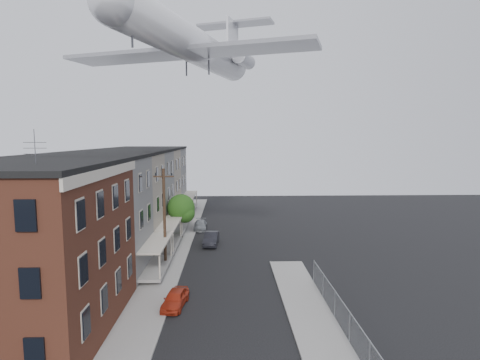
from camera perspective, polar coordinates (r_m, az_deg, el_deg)
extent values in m
cube|color=gray|center=(41.05, -9.73, -10.11)|extent=(3.00, 62.00, 0.12)
cube|color=gray|center=(24.55, 11.93, -21.97)|extent=(3.00, 26.00, 0.12)
cube|color=gray|center=(40.87, -7.68, -10.14)|extent=(0.15, 62.00, 0.14)
cube|color=gray|center=(24.27, 8.34, -22.22)|extent=(0.15, 26.00, 0.14)
cube|color=#3D1D13|center=(25.97, -30.00, -9.36)|extent=(10.00, 12.00, 10.00)
cube|color=black|center=(25.15, -30.66, 2.04)|extent=(10.30, 12.30, 0.30)
cube|color=beige|center=(23.16, -19.52, 1.15)|extent=(0.16, 12.20, 0.60)
cylinder|color=#515156|center=(22.40, -28.78, 4.28)|extent=(0.04, 0.04, 2.00)
cube|color=slate|center=(34.38, -22.50, -5.27)|extent=(10.00, 7.00, 10.00)
cube|color=black|center=(33.76, -22.87, 3.32)|extent=(10.25, 7.00, 0.30)
cube|color=gray|center=(33.95, -12.57, -12.87)|extent=(1.80, 6.40, 0.25)
cube|color=beige|center=(33.30, -12.66, -9.29)|extent=(1.90, 6.50, 0.15)
cube|color=gray|center=(40.88, -19.03, -3.33)|extent=(10.00, 7.00, 10.00)
cube|color=black|center=(40.36, -19.30, 3.89)|extent=(10.25, 7.00, 0.30)
cube|color=gray|center=(40.52, -10.69, -9.63)|extent=(1.80, 6.40, 0.25)
cube|color=beige|center=(39.97, -10.76, -6.60)|extent=(1.90, 6.50, 0.15)
cube|color=slate|center=(47.53, -16.54, -1.92)|extent=(10.00, 7.00, 10.00)
cube|color=black|center=(47.08, -16.74, 4.29)|extent=(10.25, 7.00, 0.30)
cube|color=gray|center=(47.22, -9.37, -7.29)|extent=(1.80, 6.40, 0.25)
cube|color=beige|center=(46.75, -9.42, -4.67)|extent=(1.90, 6.50, 0.15)
cube|color=gray|center=(54.26, -14.66, -0.86)|extent=(10.00, 7.00, 10.00)
cube|color=black|center=(53.87, -14.82, 4.59)|extent=(10.25, 7.00, 0.30)
cube|color=gray|center=(53.99, -8.38, -5.54)|extent=(1.80, 6.40, 0.25)
cube|color=beige|center=(53.58, -8.42, -3.24)|extent=(1.90, 6.50, 0.15)
cube|color=slate|center=(61.06, -13.20, -0.02)|extent=(10.00, 7.00, 10.00)
cube|color=black|center=(60.71, -13.33, 4.81)|extent=(10.25, 7.00, 0.30)
cube|color=gray|center=(60.81, -7.62, -4.18)|extent=(1.80, 6.40, 0.25)
cube|color=beige|center=(60.45, -7.65, -2.13)|extent=(1.90, 6.50, 0.15)
cylinder|color=gray|center=(21.20, 19.12, -24.35)|extent=(0.06, 0.06, 1.90)
cylinder|color=gray|center=(23.67, 16.37, -20.81)|extent=(0.06, 0.06, 1.90)
cylinder|color=gray|center=(26.25, 14.25, -17.91)|extent=(0.06, 0.06, 1.90)
cylinder|color=gray|center=(28.91, 12.56, -15.52)|extent=(0.06, 0.06, 1.90)
cylinder|color=gray|center=(31.63, 11.19, -13.53)|extent=(0.06, 0.06, 1.90)
cube|color=gray|center=(23.28, 16.45, -18.83)|extent=(0.04, 18.00, 0.04)
cube|color=gray|center=(23.67, 16.37, -20.81)|extent=(0.02, 18.00, 1.80)
cylinder|color=black|center=(34.22, -11.43, -5.82)|extent=(0.26, 0.26, 9.00)
cube|color=black|center=(33.63, -11.58, 0.53)|extent=(1.80, 0.12, 0.12)
cylinder|color=black|center=(33.74, -12.75, 0.86)|extent=(0.08, 0.08, 0.25)
cylinder|color=black|center=(33.50, -10.40, 0.87)|extent=(0.08, 0.08, 0.25)
cylinder|color=black|center=(44.57, -8.91, -7.25)|extent=(0.24, 0.24, 2.40)
sphere|color=#194312|center=(44.06, -8.97, -4.22)|extent=(3.20, 3.20, 3.20)
sphere|color=#194312|center=(43.82, -8.35, -5.01)|extent=(2.24, 2.24, 2.24)
imported|color=#B22E17|center=(27.60, -9.86, -17.38)|extent=(1.85, 3.60, 1.17)
imported|color=black|center=(41.67, -4.41, -8.89)|extent=(1.70, 4.24, 1.37)
imported|color=gray|center=(48.51, -6.06, -6.85)|extent=(1.71, 3.99, 1.14)
cylinder|color=silver|center=(35.83, -7.19, 19.67)|extent=(10.50, 22.38, 3.02)
sphere|color=silver|center=(26.37, -18.75, 24.30)|extent=(3.02, 3.02, 3.02)
cone|color=silver|center=(46.15, -0.94, 16.71)|extent=(3.80, 3.69, 3.02)
cube|color=#939399|center=(34.37, -8.23, 18.61)|extent=(22.69, 11.39, 0.33)
cylinder|color=#939399|center=(43.95, -5.34, 17.45)|extent=(2.70, 4.07, 1.51)
cylinder|color=#939399|center=(42.40, 0.59, 17.89)|extent=(2.70, 4.07, 1.51)
cube|color=silver|center=(46.26, -1.15, 20.03)|extent=(1.43, 3.46, 5.29)
cube|color=#939399|center=(47.76, -0.75, 22.65)|extent=(9.28, 5.34, 0.24)
cylinder|color=#515156|center=(27.39, -16.11, 19.99)|extent=(0.15, 0.15, 1.13)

